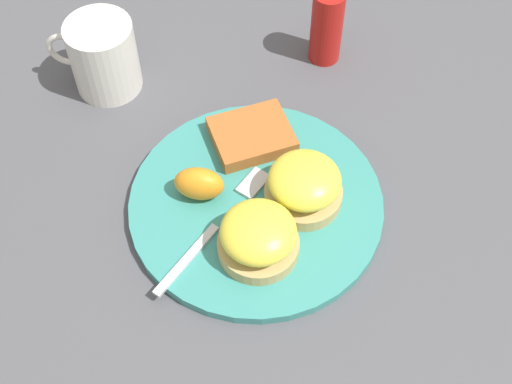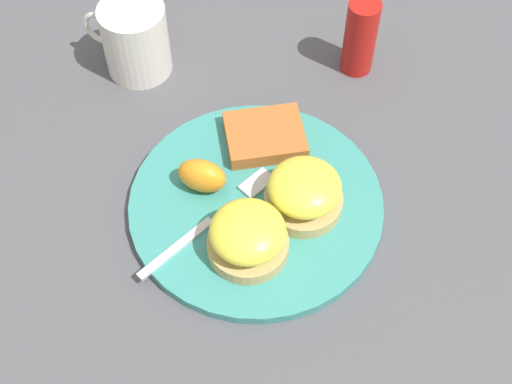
{
  "view_description": "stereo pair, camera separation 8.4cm",
  "coord_description": "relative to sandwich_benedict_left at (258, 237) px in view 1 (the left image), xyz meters",
  "views": [
    {
      "loc": [
        -0.07,
        0.47,
        0.73
      ],
      "look_at": [
        0.0,
        0.0,
        0.03
      ],
      "focal_mm": 50.0,
      "sensor_mm": 36.0,
      "label": 1
    },
    {
      "loc": [
        -0.16,
        0.45,
        0.73
      ],
      "look_at": [
        0.0,
        0.0,
        0.03
      ],
      "focal_mm": 50.0,
      "sensor_mm": 36.0,
      "label": 2
    }
  ],
  "objects": [
    {
      "name": "fork",
      "position": [
        0.05,
        -0.03,
        -0.03
      ],
      "size": [
        0.11,
        0.19,
        0.0
      ],
      "color": "silver",
      "rests_on": "plate"
    },
    {
      "name": "sandwich_benedict_left",
      "position": [
        0.0,
        0.0,
        0.0
      ],
      "size": [
        0.09,
        0.09,
        0.06
      ],
      "color": "tan",
      "rests_on": "plate"
    },
    {
      "name": "plate",
      "position": [
        0.01,
        -0.07,
        -0.04
      ],
      "size": [
        0.31,
        0.31,
        0.01
      ],
      "primitive_type": "cylinder",
      "color": "teal",
      "rests_on": "ground_plane"
    },
    {
      "name": "condiment_bottle",
      "position": [
        -0.04,
        -0.34,
        0.01
      ],
      "size": [
        0.04,
        0.04,
        0.11
      ],
      "primitive_type": "cylinder",
      "color": "#B21914",
      "rests_on": "ground_plane"
    },
    {
      "name": "ground_plane",
      "position": [
        0.01,
        -0.07,
        -0.04
      ],
      "size": [
        1.1,
        1.1,
        0.0
      ],
      "primitive_type": "plane",
      "color": "#4C4C51"
    },
    {
      "name": "hashbrown_patty",
      "position": [
        0.03,
        -0.16,
        -0.02
      ],
      "size": [
        0.12,
        0.12,
        0.02
      ],
      "primitive_type": "cube",
      "rotation": [
        0.0,
        0.0,
        0.5
      ],
      "color": "#AA5D28",
      "rests_on": "plate"
    },
    {
      "name": "cup",
      "position": [
        0.25,
        -0.24,
        0.01
      ],
      "size": [
        0.12,
        0.09,
        0.1
      ],
      "color": "silver",
      "rests_on": "ground_plane"
    },
    {
      "name": "sandwich_benedict_right",
      "position": [
        -0.04,
        -0.08,
        0.0
      ],
      "size": [
        0.09,
        0.09,
        0.06
      ],
      "color": "tan",
      "rests_on": "plate"
    },
    {
      "name": "orange_wedge",
      "position": [
        0.08,
        -0.06,
        -0.01
      ],
      "size": [
        0.06,
        0.04,
        0.04
      ],
      "primitive_type": "ellipsoid",
      "rotation": [
        0.0,
        0.0,
        3.16
      ],
      "color": "orange",
      "rests_on": "plate"
    }
  ]
}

